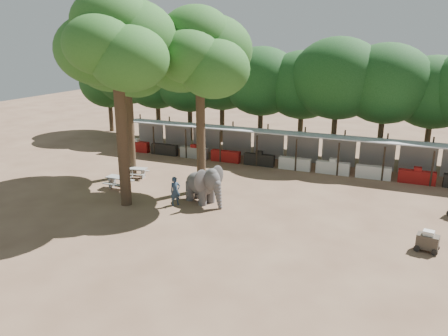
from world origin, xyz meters
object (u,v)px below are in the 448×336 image
at_px(yard_tree_left, 125,58).
at_px(elephant, 204,184).
at_px(handler, 175,191).
at_px(picnic_table_far, 137,171).
at_px(yard_tree_back, 199,54).
at_px(picnic_table_near, 119,181).
at_px(yard_tree_center, 116,43).
at_px(cart_front, 428,241).

xyz_separation_m(yard_tree_left, elephant, (7.24, -3.13, -7.06)).
height_order(yard_tree_left, handler, yard_tree_left).
bearing_deg(handler, picnic_table_far, 92.29).
height_order(yard_tree_back, picnic_table_far, yard_tree_back).
bearing_deg(elephant, handler, -120.21).
bearing_deg(yard_tree_left, elephant, -23.39).
xyz_separation_m(yard_tree_left, picnic_table_near, (0.96, -2.94, -7.69)).
xyz_separation_m(yard_tree_back, handler, (-0.13, -3.15, -7.68)).
relative_size(yard_tree_back, handler, 6.59).
relative_size(elephant, picnic_table_near, 1.96).
xyz_separation_m(yard_tree_back, elephant, (1.24, -2.13, -7.40)).
bearing_deg(handler, elephant, -15.87).
bearing_deg(picnic_table_far, yard_tree_center, -74.55).
bearing_deg(picnic_table_far, yard_tree_back, -16.00).
distance_m(yard_tree_back, cart_front, 16.06).
height_order(yard_tree_left, picnic_table_near, yard_tree_left).
relative_size(handler, picnic_table_far, 1.09).
relative_size(elephant, cart_front, 2.69).
relative_size(yard_tree_left, elephant, 3.61).
bearing_deg(handler, yard_tree_back, 35.28).
distance_m(elephant, picnic_table_far, 7.00).
height_order(handler, cart_front, handler).
xyz_separation_m(elephant, cart_front, (12.14, -1.61, -0.64)).
bearing_deg(cart_front, yard_tree_center, -169.20).
height_order(elephant, picnic_table_near, elephant).
height_order(yard_tree_left, picnic_table_far, yard_tree_left).
xyz_separation_m(yard_tree_center, picnic_table_near, (-2.04, 2.06, -8.70)).
xyz_separation_m(elephant, picnic_table_near, (-6.28, 0.20, -0.63)).
bearing_deg(cart_front, yard_tree_left, 176.15).
relative_size(yard_tree_back, picnic_table_far, 7.20).
bearing_deg(yard_tree_center, cart_front, 0.91).
distance_m(yard_tree_back, picnic_table_near, 9.68).
height_order(yard_tree_center, cart_front, yard_tree_center).
height_order(handler, picnic_table_far, handler).
height_order(yard_tree_center, elephant, yard_tree_center).
relative_size(yard_tree_left, cart_front, 9.70).
distance_m(yard_tree_left, picnic_table_far, 7.81).
height_order(picnic_table_far, cart_front, cart_front).
bearing_deg(picnic_table_near, yard_tree_center, -45.56).
xyz_separation_m(yard_tree_center, elephant, (4.24, 1.87, -8.07)).
distance_m(picnic_table_near, cart_front, 18.51).
xyz_separation_m(elephant, picnic_table_far, (-6.46, 2.59, -0.69)).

